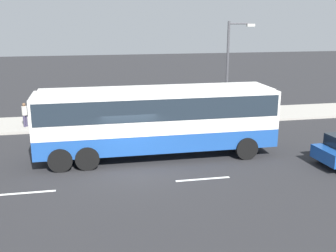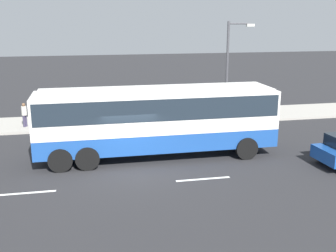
# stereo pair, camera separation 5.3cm
# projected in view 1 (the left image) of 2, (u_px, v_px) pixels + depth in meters

# --- Properties ---
(ground_plane) EXTENTS (120.00, 120.00, 0.00)m
(ground_plane) POSITION_uv_depth(u_px,v_px,m) (130.00, 168.00, 18.99)
(ground_plane) COLOR #28282B
(sidewalk_curb) EXTENTS (80.00, 4.00, 0.15)m
(sidewalk_curb) POSITION_uv_depth(u_px,v_px,m) (116.00, 120.00, 27.47)
(sidewalk_curb) COLOR #A8A399
(sidewalk_curb) RESTS_ON ground_plane
(coach_bus) EXTENTS (11.69, 2.82, 3.43)m
(coach_bus) POSITION_uv_depth(u_px,v_px,m) (157.00, 115.00, 20.04)
(coach_bus) COLOR #1E4C9E
(coach_bus) RESTS_ON ground_plane
(pedestrian_near_curb) EXTENTS (0.32, 0.32, 1.50)m
(pedestrian_near_curb) POSITION_uv_depth(u_px,v_px,m) (25.00, 113.00, 25.41)
(pedestrian_near_curb) COLOR #38334C
(pedestrian_near_curb) RESTS_ON sidewalk_curb
(street_lamp) EXTENTS (1.77, 0.24, 6.38)m
(street_lamp) POSITION_uv_depth(u_px,v_px,m) (230.00, 64.00, 26.19)
(street_lamp) COLOR #47474C
(street_lamp) RESTS_ON sidewalk_curb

